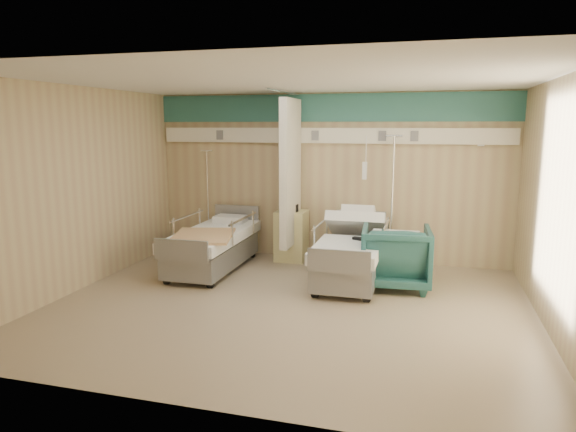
{
  "coord_description": "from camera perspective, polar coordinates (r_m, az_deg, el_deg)",
  "views": [
    {
      "loc": [
        1.65,
        -6.0,
        2.28
      ],
      "look_at": [
        -0.17,
        0.6,
        1.06
      ],
      "focal_mm": 32.0,
      "sensor_mm": 36.0,
      "label": 1
    }
  ],
  "objects": [
    {
      "name": "bed_right",
      "position": [
        7.63,
        7.01,
        -4.86
      ],
      "size": [
        1.0,
        2.16,
        0.63
      ],
      "primitive_type": null,
      "color": "white",
      "rests_on": "ground"
    },
    {
      "name": "iv_stand_right",
      "position": [
        8.47,
        11.34,
        -2.66
      ],
      "size": [
        0.38,
        0.38,
        2.12
      ],
      "rotation": [
        0.0,
        0.0,
        -0.29
      ],
      "color": "silver",
      "rests_on": "ground"
    },
    {
      "name": "bedside_cabinet",
      "position": [
        8.69,
        0.39,
        -2.19
      ],
      "size": [
        0.5,
        0.48,
        0.85
      ],
      "primitive_type": "cube",
      "color": "#D7CC86",
      "rests_on": "ground"
    },
    {
      "name": "call_remote",
      "position": [
        7.5,
        7.87,
        -2.51
      ],
      "size": [
        0.2,
        0.15,
        0.04
      ],
      "primitive_type": "cube",
      "rotation": [
        0.0,
        0.0,
        -0.43
      ],
      "color": "black",
      "rests_on": "bed_right"
    },
    {
      "name": "tan_blanket",
      "position": [
        7.72,
        -9.45,
        -2.2
      ],
      "size": [
        1.09,
        1.25,
        0.04
      ],
      "primitive_type": "cube",
      "rotation": [
        0.0,
        0.0,
        0.25
      ],
      "color": "tan",
      "rests_on": "bed_left"
    },
    {
      "name": "iv_stand_left",
      "position": [
        9.23,
        -8.79,
        -1.89
      ],
      "size": [
        0.33,
        0.33,
        1.85
      ],
      "rotation": [
        0.0,
        0.0,
        -0.37
      ],
      "color": "silver",
      "rests_on": "ground"
    },
    {
      "name": "waffle_blanket",
      "position": [
        7.29,
        11.89,
        -0.84
      ],
      "size": [
        0.68,
        0.6,
        0.08
      ],
      "primitive_type": "cube",
      "rotation": [
        0.0,
        0.0,
        3.16
      ],
      "color": "white",
      "rests_on": "visitor_armchair"
    },
    {
      "name": "room_walls",
      "position": [
        6.49,
        0.37,
        6.45
      ],
      "size": [
        6.04,
        5.04,
        2.82
      ],
      "color": "tan",
      "rests_on": "ground"
    },
    {
      "name": "visitor_armchair",
      "position": [
        7.42,
        11.88,
        -4.43
      ],
      "size": [
        1.02,
        1.04,
        0.88
      ],
      "primitive_type": "imported",
      "rotation": [
        0.0,
        0.0,
        3.23
      ],
      "color": "#20504F",
      "rests_on": "ground"
    },
    {
      "name": "ground",
      "position": [
        6.63,
        0.03,
        -9.99
      ],
      "size": [
        6.0,
        5.0,
        0.0
      ],
      "primitive_type": "cube",
      "color": "#86725C",
      "rests_on": "ground"
    },
    {
      "name": "white_cup",
      "position": [
        8.69,
        -0.61,
        1.12
      ],
      "size": [
        0.12,
        0.12,
        0.14
      ],
      "primitive_type": "cylinder",
      "rotation": [
        0.0,
        0.0,
        0.35
      ],
      "color": "white",
      "rests_on": "bedside_cabinet"
    },
    {
      "name": "bed_left",
      "position": [
        8.23,
        -8.35,
        -3.79
      ],
      "size": [
        1.0,
        2.16,
        0.63
      ],
      "primitive_type": null,
      "color": "white",
      "rests_on": "ground"
    },
    {
      "name": "toiletry_bag",
      "position": [
        8.51,
        0.25,
        0.89
      ],
      "size": [
        0.26,
        0.19,
        0.13
      ],
      "primitive_type": "cube",
      "rotation": [
        0.0,
        0.0,
        -0.21
      ],
      "color": "black",
      "rests_on": "bedside_cabinet"
    }
  ]
}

